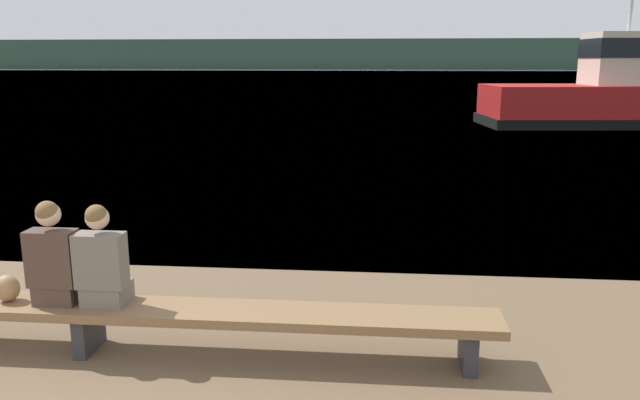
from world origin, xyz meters
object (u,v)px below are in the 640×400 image
object	(u,v)px
person_right	(102,262)
tugboat_red	(621,97)
shopping_bag	(7,288)
bench_main	(87,312)
person_left	(54,259)

from	to	relation	value
person_right	tugboat_red	bearing A→B (deg)	60.39
tugboat_red	shopping_bag	bearing A→B (deg)	142.75
bench_main	shopping_bag	world-z (taller)	shopping_bag
person_right	bench_main	bearing A→B (deg)	-179.91
person_left	tugboat_red	distance (m)	25.22
person_right	shopping_bag	size ratio (longest dim) A/B	3.76
person_right	shopping_bag	distance (m)	0.98
person_left	tugboat_red	bearing A→B (deg)	59.49
tugboat_red	person_right	bearing A→B (deg)	144.58
bench_main	person_left	xyz separation A→B (m)	(-0.27, -0.00, 0.51)
bench_main	person_left	bearing A→B (deg)	-179.88
bench_main	shopping_bag	xyz separation A→B (m)	(-0.76, 0.00, 0.20)
person_left	shopping_bag	xyz separation A→B (m)	(-0.48, 0.00, -0.30)
shopping_bag	tugboat_red	xyz separation A→B (m)	(13.28, 21.72, 0.59)
bench_main	person_left	size ratio (longest dim) A/B	7.73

